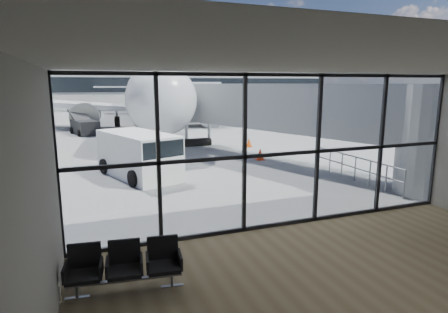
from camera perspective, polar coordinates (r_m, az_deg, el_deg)
ground at (r=49.84m, az=-14.39°, el=5.88°), size 220.00×220.00×0.00m
lounge_shell at (r=7.18m, az=28.04°, el=-2.76°), size 12.02×8.01×4.51m
glass_curtain_wall at (r=10.95m, az=8.88°, el=0.64°), size 12.10×0.12×4.50m
jet_bridge at (r=19.41m, az=11.37°, el=6.58°), size 8.00×16.50×4.33m
apron_railing at (r=17.23m, az=19.36°, el=-1.24°), size 0.06×5.46×1.11m
far_terminal at (r=71.50m, az=-17.01°, el=10.60°), size 80.00×12.20×11.00m
tree_5 at (r=81.97m, az=-27.84°, el=10.98°), size 6.27×6.27×9.03m
seating_row at (r=8.25m, az=-14.88°, el=-15.48°), size 2.30×0.90×1.02m
airliner at (r=39.67m, az=-11.65°, el=9.41°), size 35.17×40.89×10.55m
service_van at (r=17.41m, az=-12.76°, el=0.31°), size 3.43×5.05×2.02m
belt_loader at (r=33.68m, az=-20.50°, el=4.36°), size 2.60×4.63×2.03m
mobile_stairs at (r=24.14m, az=-27.22°, el=1.16°), size 2.64×3.67×2.35m
traffic_cone_a at (r=19.52m, az=-16.22°, el=-1.08°), size 0.36×0.36×0.51m
traffic_cone_b at (r=21.02m, az=5.51°, el=0.36°), size 0.47×0.47×0.67m
traffic_cone_c at (r=25.29m, az=3.82°, el=2.13°), size 0.42×0.42×0.60m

